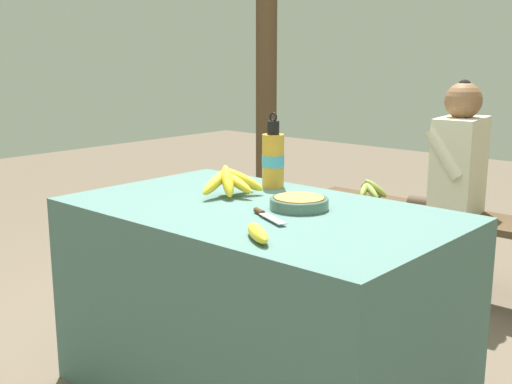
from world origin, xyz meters
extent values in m
cube|color=#4C706B|center=(0.00, 0.00, 0.37)|extent=(1.38, 0.84, 0.73)
sphere|color=#4C381E|center=(-0.23, 0.07, 0.80)|extent=(0.06, 0.06, 0.06)
ellipsoid|color=yellow|center=(-0.22, 0.01, 0.79)|extent=(0.07, 0.17, 0.10)
ellipsoid|color=yellow|center=(-0.18, 0.04, 0.80)|extent=(0.14, 0.12, 0.13)
ellipsoid|color=yellow|center=(-0.17, 0.07, 0.79)|extent=(0.16, 0.04, 0.09)
ellipsoid|color=yellow|center=(-0.18, 0.11, 0.79)|extent=(0.16, 0.14, 0.12)
ellipsoid|color=yellow|center=(-0.21, 0.12, 0.79)|extent=(0.08, 0.16, 0.10)
cylinder|color=#4C6B5B|center=(0.12, 0.08, 0.75)|extent=(0.21, 0.21, 0.03)
torus|color=#4C6B5B|center=(0.12, 0.08, 0.77)|extent=(0.21, 0.21, 0.01)
cylinder|color=#BC8942|center=(0.12, 0.08, 0.77)|extent=(0.17, 0.17, 0.01)
cylinder|color=gold|center=(-0.19, 0.31, 0.84)|extent=(0.09, 0.09, 0.22)
cylinder|color=#47A8D1|center=(-0.19, 0.31, 0.84)|extent=(0.09, 0.09, 0.05)
cylinder|color=black|center=(-0.19, 0.31, 0.98)|extent=(0.05, 0.05, 0.05)
torus|color=black|center=(-0.19, 0.31, 1.02)|extent=(0.04, 0.01, 0.04)
ellipsoid|color=yellow|center=(0.27, -0.30, 0.75)|extent=(0.17, 0.13, 0.04)
cube|color=#BCBCC1|center=(0.16, -0.11, 0.74)|extent=(0.15, 0.09, 0.00)
cylinder|color=#472D19|center=(0.07, -0.07, 0.74)|extent=(0.06, 0.04, 0.02)
cube|color=#4C3823|center=(-0.06, 1.45, 0.43)|extent=(1.42, 0.32, 0.04)
cube|color=#4C3823|center=(-0.67, 1.33, 0.21)|extent=(0.06, 0.06, 0.42)
cube|color=#4C3823|center=(-0.67, 1.57, 0.21)|extent=(0.06, 0.06, 0.42)
cylinder|color=#473828|center=(-0.13, 1.29, 0.23)|extent=(0.09, 0.09, 0.45)
cylinder|color=#473828|center=(-0.02, 1.31, 0.46)|extent=(0.31, 0.13, 0.09)
cylinder|color=#473828|center=(-0.16, 1.48, 0.23)|extent=(0.09, 0.09, 0.45)
cylinder|color=#473828|center=(-0.04, 1.49, 0.46)|extent=(0.31, 0.13, 0.09)
cube|color=beige|center=(0.11, 1.42, 0.70)|extent=(0.24, 0.36, 0.50)
cylinder|color=beige|center=(0.10, 1.25, 0.79)|extent=(0.21, 0.09, 0.25)
cylinder|color=beige|center=(0.06, 1.57, 0.79)|extent=(0.21, 0.09, 0.25)
sphere|color=brown|center=(0.11, 1.42, 1.04)|extent=(0.18, 0.18, 0.18)
sphere|color=black|center=(0.11, 1.42, 1.10)|extent=(0.07, 0.07, 0.07)
sphere|color=#4C381E|center=(-0.46, 1.45, 0.51)|extent=(0.05, 0.05, 0.05)
ellipsoid|color=#8EA842|center=(-0.44, 1.40, 0.51)|extent=(0.08, 0.14, 0.09)
ellipsoid|color=#8EA842|center=(-0.40, 1.42, 0.51)|extent=(0.16, 0.11, 0.10)
ellipsoid|color=#8EA842|center=(-0.40, 1.47, 0.51)|extent=(0.16, 0.10, 0.13)
ellipsoid|color=#8EA842|center=(-0.44, 1.50, 0.51)|extent=(0.08, 0.16, 0.11)
cylinder|color=#4C3823|center=(-1.40, 1.68, 1.24)|extent=(0.14, 0.14, 2.47)
camera|label=1|loc=(1.45, -1.65, 1.27)|focal=45.00mm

